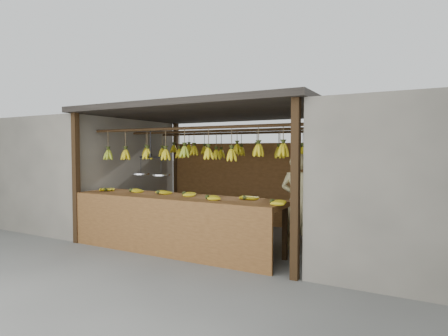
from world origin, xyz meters
The scene contains 9 objects.
ground centered at (0.00, 0.00, 0.00)m, with size 80.00×80.00×0.00m, color #5B5B57.
stall centered at (0.00, 0.33, 1.97)m, with size 4.30×3.30×2.40m.
neighbor_left centered at (-3.60, 0.00, 1.15)m, with size 3.00×3.00×2.30m, color slate.
neighbor_right centered at (3.60, 0.00, 1.15)m, with size 3.00×3.00×2.30m, color slate.
counter centered at (-0.14, -1.23, 0.71)m, with size 3.72×0.84×0.96m.
hanging_bananas centered at (-0.01, 0.00, 1.61)m, with size 3.55×2.25×0.40m.
balance_scale centered at (-0.73, -1.00, 1.27)m, with size 0.79×0.36×0.79m.
vendor centered at (1.60, -0.11, 0.80)m, with size 0.59×0.38×1.61m, color beige.
bag_bundles centered at (1.94, 1.35, 1.03)m, with size 0.08×0.26×1.23m.
Camera 1 is at (3.45, -6.04, 1.65)m, focal length 30.00 mm.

